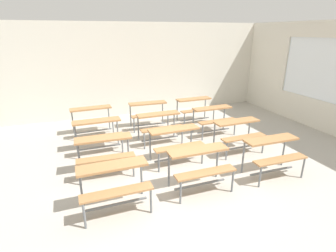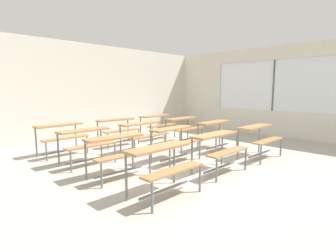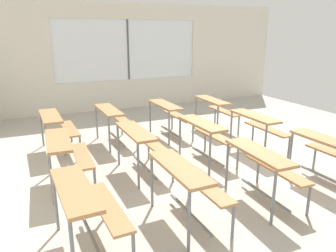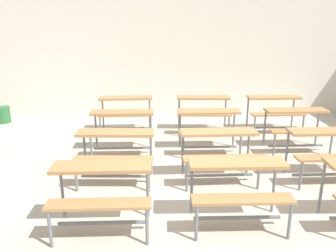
{
  "view_description": "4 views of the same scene",
  "coord_description": "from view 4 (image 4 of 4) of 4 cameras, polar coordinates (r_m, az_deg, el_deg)",
  "views": [
    {
      "loc": [
        -1.62,
        -4.19,
        2.71
      ],
      "look_at": [
        0.33,
        1.14,
        0.65
      ],
      "focal_mm": 27.92,
      "sensor_mm": 36.0,
      "label": 1
    },
    {
      "loc": [
        -3.8,
        -3.3,
        1.6
      ],
      "look_at": [
        0.98,
        1.5,
        0.63
      ],
      "focal_mm": 28.0,
      "sensor_mm": 36.0,
      "label": 2
    },
    {
      "loc": [
        -4.23,
        3.36,
        2.19
      ],
      "look_at": [
        1.24,
        0.91,
        0.45
      ],
      "focal_mm": 34.47,
      "sensor_mm": 36.0,
      "label": 3
    },
    {
      "loc": [
        -0.56,
        -3.97,
        2.27
      ],
      "look_at": [
        -0.39,
        1.88,
        0.46
      ],
      "focal_mm": 36.6,
      "sensor_mm": 36.0,
      "label": 4
    }
  ],
  "objects": [
    {
      "name": "desk_bench_r2c0",
      "position": [
        6.0,
        -7.69,
        0.56
      ],
      "size": [
        1.11,
        0.6,
        0.74
      ],
      "rotation": [
        0.0,
        0.0,
        0.01
      ],
      "color": "#A87547",
      "rests_on": "ground"
    },
    {
      "name": "desk_bench_r3c0",
      "position": [
        7.13,
        -7.08,
        3.25
      ],
      "size": [
        1.13,
        0.64,
        0.74
      ],
      "rotation": [
        0.0,
        0.0,
        0.04
      ],
      "color": "#A87547",
      "rests_on": "ground"
    },
    {
      "name": "desk_bench_r1c1",
      "position": [
        4.96,
        8.6,
        -3.11
      ],
      "size": [
        1.12,
        0.62,
        0.74
      ],
      "rotation": [
        0.0,
        0.0,
        0.03
      ],
      "color": "#A87547",
      "rests_on": "ground"
    },
    {
      "name": "desk_bench_r0c0",
      "position": [
        3.84,
        -11.09,
        -9.48
      ],
      "size": [
        1.11,
        0.6,
        0.74
      ],
      "rotation": [
        0.0,
        0.0,
        0.01
      ],
      "color": "#A87547",
      "rests_on": "ground"
    },
    {
      "name": "desk_bench_r3c1",
      "position": [
        7.14,
        5.91,
        3.33
      ],
      "size": [
        1.13,
        0.64,
        0.74
      ],
      "rotation": [
        0.0,
        0.0,
        -0.04
      ],
      "color": "#A87547",
      "rests_on": "ground"
    },
    {
      "name": "desk_bench_r1c2",
      "position": [
        5.44,
        25.22,
        -2.75
      ],
      "size": [
        1.11,
        0.61,
        0.74
      ],
      "rotation": [
        0.0,
        0.0,
        0.02
      ],
      "color": "#A87547",
      "rests_on": "ground"
    },
    {
      "name": "desk_bench_r0c1",
      "position": [
        3.95,
        11.71,
        -8.78
      ],
      "size": [
        1.1,
        0.59,
        0.74
      ],
      "rotation": [
        0.0,
        0.0,
        0.0
      ],
      "color": "#A87547",
      "rests_on": "ground"
    },
    {
      "name": "ground",
      "position": [
        4.62,
        5.68,
        -12.65
      ],
      "size": [
        10.0,
        9.0,
        0.05
      ],
      "primitive_type": "cube",
      "color": "#ADA89E"
    },
    {
      "name": "desk_bench_r2c2",
      "position": [
        6.49,
        20.8,
        0.85
      ],
      "size": [
        1.11,
        0.61,
        0.74
      ],
      "rotation": [
        0.0,
        0.0,
        0.02
      ],
      "color": "#A87547",
      "rests_on": "ground"
    },
    {
      "name": "wall_back",
      "position": [
        8.52,
        2.18,
        12.05
      ],
      "size": [
        10.0,
        0.12,
        3.0
      ],
      "primitive_type": "cube",
      "color": "silver",
      "rests_on": "ground"
    },
    {
      "name": "trash_bin",
      "position": [
        8.75,
        -25.76,
        1.71
      ],
      "size": [
        0.31,
        0.31,
        0.37
      ],
      "primitive_type": "cylinder",
      "color": "#2D6B38",
      "rests_on": "ground"
    },
    {
      "name": "desk_bench_r2c1",
      "position": [
        6.05,
        6.92,
        0.72
      ],
      "size": [
        1.11,
        0.61,
        0.74
      ],
      "rotation": [
        0.0,
        0.0,
        0.01
      ],
      "color": "#A87547",
      "rests_on": "ground"
    },
    {
      "name": "desk_bench_r3c2",
      "position": [
        7.47,
        17.42,
        3.23
      ],
      "size": [
        1.11,
        0.62,
        0.74
      ],
      "rotation": [
        0.0,
        0.0,
        0.03
      ],
      "color": "#A87547",
      "rests_on": "ground"
    },
    {
      "name": "desk_bench_r1c0",
      "position": [
        4.93,
        -8.87,
        -3.24
      ],
      "size": [
        1.12,
        0.63,
        0.74
      ],
      "rotation": [
        0.0,
        0.0,
        -0.04
      ],
      "color": "#A87547",
      "rests_on": "ground"
    }
  ]
}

